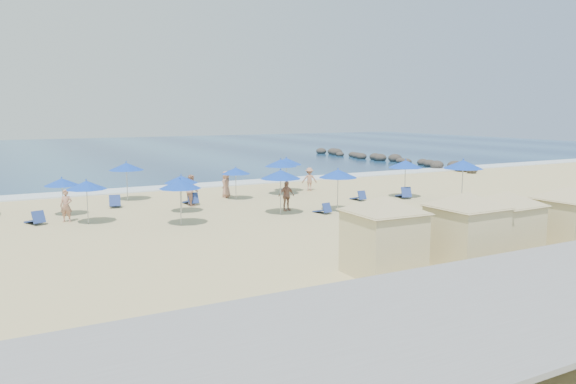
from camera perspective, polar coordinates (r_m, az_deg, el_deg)
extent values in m
plane|color=#CAB880|center=(28.36, 3.28, -2.92)|extent=(160.00, 160.00, 0.00)
cube|color=navy|center=(80.13, -18.13, 3.92)|extent=(160.00, 80.00, 0.06)
cube|color=white|center=(42.13, -7.98, 0.73)|extent=(160.00, 2.50, 0.08)
cube|color=gray|center=(18.85, 24.97, -7.72)|extent=(160.00, 2.20, 1.10)
ellipsoid|color=#2A2623|center=(52.46, 18.16, 2.12)|extent=(1.00, 1.00, 0.65)
ellipsoid|color=#2A2623|center=(53.82, 17.36, 2.44)|extent=(1.48, 1.48, 0.96)
ellipsoid|color=#2A2623|center=(55.20, 16.58, 2.59)|extent=(1.40, 1.40, 0.91)
ellipsoid|color=#2A2623|center=(55.68, 14.88, 2.68)|extent=(1.32, 1.32, 0.86)
ellipsoid|color=#2A2623|center=(57.10, 14.19, 2.81)|extent=(1.24, 1.24, 0.81)
ellipsoid|color=#2A2623|center=(58.52, 13.53, 2.94)|extent=(1.16, 1.16, 0.75)
ellipsoid|color=#2A2623|center=(59.09, 11.95, 3.01)|extent=(1.08, 1.08, 0.70)
ellipsoid|color=#2A2623|center=(60.53, 11.37, 3.13)|extent=(1.00, 1.00, 0.65)
ellipsoid|color=#2A2623|center=(61.98, 10.82, 3.38)|extent=(1.48, 1.48, 0.96)
ellipsoid|color=#2A2623|center=(62.62, 9.35, 3.45)|extent=(1.40, 1.40, 0.91)
ellipsoid|color=#2A2623|center=(64.09, 8.86, 3.55)|extent=(1.32, 1.32, 0.86)
ellipsoid|color=#2A2623|center=(64.78, 7.46, 3.61)|extent=(1.24, 1.24, 0.81)
ellipsoid|color=#2A2623|center=(66.28, 7.02, 3.70)|extent=(1.16, 1.16, 0.75)
ellipsoid|color=#2A2623|center=(67.77, 6.61, 3.78)|extent=(1.08, 1.08, 0.70)
ellipsoid|color=#2A2623|center=(68.52, 5.31, 3.83)|extent=(1.00, 1.00, 0.65)
ellipsoid|color=#2A2623|center=(70.02, 4.95, 4.04)|extent=(1.48, 1.48, 0.96)
ellipsoid|color=#2A2623|center=(71.54, 4.60, 4.11)|extent=(1.40, 1.40, 0.91)
ellipsoid|color=#2A2623|center=(72.34, 3.39, 4.15)|extent=(1.32, 1.32, 0.86)
cube|color=black|center=(25.75, 7.92, -3.16)|extent=(0.90, 0.90, 0.86)
cube|color=beige|center=(19.15, 9.65, -5.18)|extent=(2.24, 2.24, 2.16)
cube|color=tan|center=(18.93, 9.73, -2.00)|extent=(2.35, 2.35, 0.09)
pyramid|color=tan|center=(18.84, 9.77, -0.38)|extent=(4.73, 4.73, 0.54)
cube|color=beige|center=(20.85, 17.59, -4.37)|extent=(2.18, 2.18, 2.14)
cube|color=tan|center=(20.65, 17.72, -1.46)|extent=(2.29, 2.29, 0.09)
pyramid|color=tan|center=(20.57, 17.78, 0.01)|extent=(4.70, 4.70, 0.54)
cube|color=beige|center=(22.58, 21.22, -3.74)|extent=(2.12, 2.12, 2.03)
cube|color=tan|center=(22.40, 21.35, -1.20)|extent=(2.23, 2.23, 0.08)
pyramid|color=tan|center=(22.33, 21.42, 0.09)|extent=(4.44, 4.44, 0.51)
cube|color=beige|center=(24.91, 26.39, -2.96)|extent=(2.11, 2.11, 2.03)
cube|color=tan|center=(24.75, 26.54, -0.65)|extent=(2.22, 2.22, 0.08)
pyramid|color=tan|center=(24.68, 26.61, 0.51)|extent=(4.45, 4.45, 0.51)
cylinder|color=#A5A8AD|center=(29.09, -19.70, -1.36)|extent=(0.05, 0.05, 1.76)
cone|color=#103CB4|center=(28.95, -19.80, 0.67)|extent=(1.94, 1.94, 0.42)
sphere|color=#103CB4|center=(28.91, -19.82, 1.17)|extent=(0.07, 0.07, 0.07)
cylinder|color=#A5A8AD|center=(31.83, -21.89, -0.78)|extent=(0.04, 0.04, 1.64)
cone|color=#103CB4|center=(31.71, -21.99, 0.95)|extent=(1.82, 1.82, 0.39)
sphere|color=#103CB4|center=(31.68, -22.01, 1.38)|extent=(0.07, 0.07, 0.07)
cylinder|color=#A5A8AD|center=(27.51, -10.85, -1.45)|extent=(0.05, 0.05, 1.85)
cone|color=#103CB4|center=(27.35, -10.91, 0.81)|extent=(2.04, 2.04, 0.44)
sphere|color=#103CB4|center=(27.32, -10.92, 1.37)|extent=(0.08, 0.08, 0.08)
cylinder|color=#A5A8AD|center=(35.95, -16.03, 0.69)|extent=(0.05, 0.05, 1.93)
cone|color=#103CB4|center=(35.83, -16.10, 2.51)|extent=(2.14, 2.14, 0.46)
sphere|color=#103CB4|center=(35.80, -16.12, 2.95)|extent=(0.08, 0.08, 0.08)
cylinder|color=#A5A8AD|center=(30.97, -10.76, -0.54)|extent=(0.04, 0.04, 1.67)
cone|color=#103CB4|center=(30.83, -10.81, 1.28)|extent=(1.85, 1.85, 0.40)
sphere|color=#103CB4|center=(30.81, -10.82, 1.72)|extent=(0.07, 0.07, 0.07)
cylinder|color=#A5A8AD|center=(29.89, -0.76, -0.42)|extent=(0.05, 0.05, 1.97)
cone|color=#103CB4|center=(29.73, -0.76, 1.80)|extent=(2.18, 2.18, 0.47)
sphere|color=#103CB4|center=(29.70, -0.76, 2.35)|extent=(0.08, 0.08, 0.08)
cylinder|color=#A5A8AD|center=(38.33, -0.18, 1.45)|extent=(0.05, 0.05, 1.91)
cone|color=#103CB4|center=(38.21, -0.18, 3.14)|extent=(2.12, 2.12, 0.45)
sphere|color=#103CB4|center=(38.19, -0.18, 3.55)|extent=(0.08, 0.08, 0.08)
cylinder|color=#A5A8AD|center=(30.90, 5.07, -0.22)|extent=(0.05, 0.05, 1.92)
cone|color=#103CB4|center=(30.76, 5.10, 1.88)|extent=(2.12, 2.12, 0.45)
sphere|color=#103CB4|center=(30.73, 5.11, 2.39)|extent=(0.08, 0.08, 0.08)
cylinder|color=#A5A8AD|center=(36.83, -0.74, 1.19)|extent=(0.05, 0.05, 1.94)
cone|color=#103CB4|center=(36.71, -0.74, 2.98)|extent=(2.15, 2.15, 0.46)
sphere|color=#103CB4|center=(36.68, -0.74, 3.41)|extent=(0.08, 0.08, 0.08)
cylinder|color=#A5A8AD|center=(36.38, 11.80, 0.96)|extent=(0.05, 0.05, 1.97)
cone|color=#103CB4|center=(36.25, 11.85, 2.79)|extent=(2.18, 2.18, 0.47)
sphere|color=#103CB4|center=(36.23, 11.86, 3.24)|extent=(0.08, 0.08, 0.08)
cylinder|color=#A5A8AD|center=(35.06, 17.27, 0.63)|extent=(0.06, 0.06, 2.15)
cone|color=#103CB4|center=(34.92, 17.36, 2.70)|extent=(2.37, 2.37, 0.51)
sphere|color=#103CB4|center=(34.90, 17.38, 3.21)|extent=(0.09, 0.09, 0.09)
cylinder|color=#A5A8AD|center=(35.11, -5.31, 0.57)|extent=(0.04, 0.04, 1.65)
cone|color=#103CB4|center=(34.99, -5.34, 2.16)|extent=(1.82, 1.82, 0.39)
sphere|color=#103CB4|center=(34.97, -5.34, 2.55)|extent=(0.07, 0.07, 0.07)
cube|color=navy|center=(30.16, -24.36, -2.66)|extent=(0.93, 1.35, 0.34)
cube|color=navy|center=(29.65, -24.01, -2.33)|extent=(0.65, 0.50, 0.60)
cube|color=navy|center=(33.93, -17.18, -1.13)|extent=(0.86, 1.41, 0.36)
cube|color=navy|center=(33.34, -17.19, -0.83)|extent=(0.68, 0.47, 0.64)
cube|color=navy|center=(33.79, -9.90, -0.93)|extent=(0.62, 1.31, 0.36)
cube|color=navy|center=(33.23, -9.60, -0.61)|extent=(0.62, 0.36, 0.63)
cube|color=navy|center=(30.44, 3.45, -1.89)|extent=(0.60, 1.11, 0.29)
cube|color=navy|center=(30.06, 3.98, -1.61)|extent=(0.53, 0.34, 0.51)
cube|color=navy|center=(35.06, 7.09, -0.58)|extent=(0.56, 1.13, 0.31)
cube|color=navy|center=(34.65, 7.53, -0.32)|extent=(0.53, 0.32, 0.54)
cube|color=navy|center=(36.45, 11.61, -0.31)|extent=(1.04, 1.46, 0.36)
cube|color=navy|center=(35.90, 11.93, -0.01)|extent=(0.71, 0.55, 0.64)
imported|color=tan|center=(29.95, -21.61, -1.31)|extent=(0.71, 0.63, 1.63)
imported|color=tan|center=(33.21, -9.78, 0.20)|extent=(0.74, 0.92, 1.82)
imported|color=tan|center=(31.05, -0.18, -0.38)|extent=(0.98, 0.43, 1.66)
imported|color=tan|center=(38.89, 2.18, 1.31)|extent=(1.19, 0.97, 1.60)
imported|color=tan|center=(36.05, -6.30, 0.79)|extent=(0.61, 0.87, 1.69)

